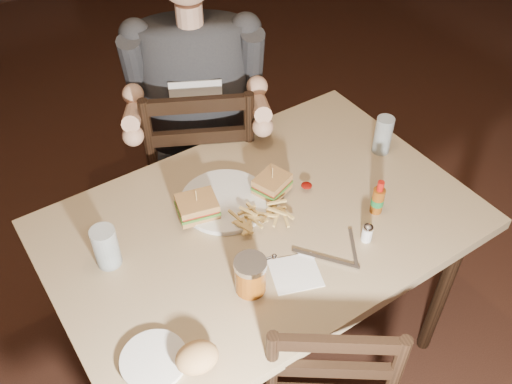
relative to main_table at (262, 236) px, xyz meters
name	(u,v)px	position (x,y,z in m)	size (l,w,h in m)	color
main_table	(262,236)	(0.00, 0.00, 0.00)	(1.47, 1.13, 0.77)	tan
chair_far	(202,165)	(-0.01, 0.64, -0.21)	(0.45, 0.49, 0.97)	black
diner	(194,76)	(-0.02, 0.59, 0.26)	(0.53, 0.41, 0.91)	#282B2D
dinner_plate	(225,202)	(-0.08, 0.11, 0.08)	(0.28, 0.28, 0.02)	white
sandwich_left	(197,202)	(-0.18, 0.09, 0.14)	(0.12, 0.10, 0.10)	tan
sandwich_right	(272,180)	(0.08, 0.10, 0.14)	(0.11, 0.09, 0.10)	tan
fries_pile	(263,214)	(0.00, -0.01, 0.11)	(0.23, 0.16, 0.04)	#E1BC6B
ketchup_dollop	(307,185)	(0.19, 0.07, 0.09)	(0.04, 0.04, 0.01)	maroon
glass_left	(106,247)	(-0.48, 0.01, 0.14)	(0.07, 0.07, 0.13)	silver
glass_right	(383,135)	(0.53, 0.16, 0.14)	(0.06, 0.06, 0.14)	silver
hot_sauce	(378,197)	(0.35, -0.10, 0.14)	(0.04, 0.04, 0.13)	brown
salt_shaker	(367,233)	(0.26, -0.19, 0.10)	(0.03, 0.03, 0.06)	white
syrup_dispenser	(251,275)	(-0.13, -0.23, 0.13)	(0.09, 0.09, 0.12)	brown
napkin	(295,273)	(0.01, -0.23, 0.07)	(0.14, 0.13, 0.00)	white
knife	(326,259)	(0.11, -0.22, 0.08)	(0.01, 0.20, 0.00)	silver
fork	(353,248)	(0.21, -0.21, 0.08)	(0.01, 0.15, 0.00)	silver
side_plate	(154,361)	(-0.44, -0.35, 0.08)	(0.17, 0.17, 0.01)	white
bread_roll	(197,357)	(-0.34, -0.41, 0.12)	(0.11, 0.09, 0.07)	tan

